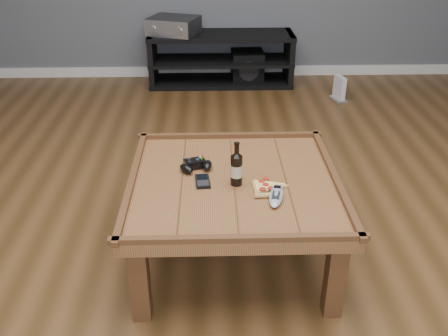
{
  "coord_description": "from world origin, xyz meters",
  "views": [
    {
      "loc": [
        -0.11,
        -2.07,
        1.64
      ],
      "look_at": [
        -0.05,
        -0.01,
        0.52
      ],
      "focal_mm": 40.0,
      "sensor_mm": 36.0,
      "label": 1
    }
  ],
  "objects_px": {
    "beer_bottle": "(236,168)",
    "av_receiver": "(173,26)",
    "pizza_slice": "(266,188)",
    "coffee_table": "(234,191)",
    "media_console": "(221,59)",
    "smartphone": "(203,181)",
    "remote_control": "(276,196)",
    "subwoofer": "(247,67)",
    "game_controller": "(196,165)",
    "game_console": "(339,89)"
  },
  "relations": [
    {
      "from": "beer_bottle",
      "to": "pizza_slice",
      "type": "xyz_separation_m",
      "value": [
        0.14,
        -0.05,
        -0.08
      ]
    },
    {
      "from": "media_console",
      "to": "smartphone",
      "type": "xyz_separation_m",
      "value": [
        -0.15,
        -2.77,
        0.21
      ]
    },
    {
      "from": "coffee_table",
      "to": "pizza_slice",
      "type": "xyz_separation_m",
      "value": [
        0.15,
        -0.09,
        0.07
      ]
    },
    {
      "from": "beer_bottle",
      "to": "av_receiver",
      "type": "bearing_deg",
      "value": 99.41
    },
    {
      "from": "beer_bottle",
      "to": "game_controller",
      "type": "distance_m",
      "value": 0.25
    },
    {
      "from": "smartphone",
      "to": "subwoofer",
      "type": "bearing_deg",
      "value": 76.56
    },
    {
      "from": "subwoofer",
      "to": "media_console",
      "type": "bearing_deg",
      "value": -171.69
    },
    {
      "from": "beer_bottle",
      "to": "smartphone",
      "type": "relative_size",
      "value": 1.69
    },
    {
      "from": "remote_control",
      "to": "media_console",
      "type": "bearing_deg",
      "value": 105.6
    },
    {
      "from": "smartphone",
      "to": "game_console",
      "type": "distance_m",
      "value": 2.61
    },
    {
      "from": "smartphone",
      "to": "remote_control",
      "type": "height_order",
      "value": "remote_control"
    },
    {
      "from": "coffee_table",
      "to": "media_console",
      "type": "height_order",
      "value": "media_console"
    },
    {
      "from": "media_console",
      "to": "pizza_slice",
      "type": "xyz_separation_m",
      "value": [
        0.15,
        -2.84,
        0.21
      ]
    },
    {
      "from": "media_console",
      "to": "game_controller",
      "type": "relative_size",
      "value": 7.96
    },
    {
      "from": "game_console",
      "to": "game_controller",
      "type": "bearing_deg",
      "value": -136.31
    },
    {
      "from": "media_console",
      "to": "av_receiver",
      "type": "height_order",
      "value": "av_receiver"
    },
    {
      "from": "game_console",
      "to": "coffee_table",
      "type": "bearing_deg",
      "value": -131.35
    },
    {
      "from": "av_receiver",
      "to": "beer_bottle",
      "type": "bearing_deg",
      "value": -60.86
    },
    {
      "from": "beer_bottle",
      "to": "game_controller",
      "type": "height_order",
      "value": "beer_bottle"
    },
    {
      "from": "game_controller",
      "to": "subwoofer",
      "type": "xyz_separation_m",
      "value": [
        0.45,
        2.69,
        -0.32
      ]
    },
    {
      "from": "beer_bottle",
      "to": "subwoofer",
      "type": "bearing_deg",
      "value": 84.85
    },
    {
      "from": "game_controller",
      "to": "smartphone",
      "type": "bearing_deg",
      "value": -93.27
    },
    {
      "from": "coffee_table",
      "to": "remote_control",
      "type": "bearing_deg",
      "value": -43.09
    },
    {
      "from": "av_receiver",
      "to": "subwoofer",
      "type": "bearing_deg",
      "value": 24.01
    },
    {
      "from": "pizza_slice",
      "to": "remote_control",
      "type": "bearing_deg",
      "value": -69.54
    },
    {
      "from": "pizza_slice",
      "to": "smartphone",
      "type": "distance_m",
      "value": 0.3
    },
    {
      "from": "media_console",
      "to": "game_console",
      "type": "distance_m",
      "value": 1.19
    },
    {
      "from": "game_controller",
      "to": "subwoofer",
      "type": "distance_m",
      "value": 2.74
    },
    {
      "from": "coffee_table",
      "to": "subwoofer",
      "type": "distance_m",
      "value": 2.82
    },
    {
      "from": "beer_bottle",
      "to": "coffee_table",
      "type": "bearing_deg",
      "value": 103.63
    },
    {
      "from": "smartphone",
      "to": "game_console",
      "type": "relative_size",
      "value": 0.57
    },
    {
      "from": "game_controller",
      "to": "pizza_slice",
      "type": "xyz_separation_m",
      "value": [
        0.33,
        -0.2,
        -0.02
      ]
    },
    {
      "from": "game_controller",
      "to": "game_console",
      "type": "bearing_deg",
      "value": 41.99
    },
    {
      "from": "beer_bottle",
      "to": "remote_control",
      "type": "height_order",
      "value": "beer_bottle"
    },
    {
      "from": "game_controller",
      "to": "pizza_slice",
      "type": "distance_m",
      "value": 0.39
    },
    {
      "from": "beer_bottle",
      "to": "av_receiver",
      "type": "distance_m",
      "value": 2.82
    },
    {
      "from": "beer_bottle",
      "to": "av_receiver",
      "type": "relative_size",
      "value": 0.4
    },
    {
      "from": "smartphone",
      "to": "pizza_slice",
      "type": "bearing_deg",
      "value": -17.88
    },
    {
      "from": "smartphone",
      "to": "subwoofer",
      "type": "distance_m",
      "value": 2.87
    },
    {
      "from": "media_console",
      "to": "coffee_table",
      "type": "bearing_deg",
      "value": -90.0
    },
    {
      "from": "media_console",
      "to": "game_controller",
      "type": "xyz_separation_m",
      "value": [
        -0.18,
        -2.64,
        0.23
      ]
    },
    {
      "from": "media_console",
      "to": "av_receiver",
      "type": "relative_size",
      "value": 2.61
    },
    {
      "from": "beer_bottle",
      "to": "av_receiver",
      "type": "height_order",
      "value": "beer_bottle"
    },
    {
      "from": "pizza_slice",
      "to": "coffee_table",
      "type": "bearing_deg",
      "value": 145.4
    },
    {
      "from": "beer_bottle",
      "to": "pizza_slice",
      "type": "bearing_deg",
      "value": -19.99
    },
    {
      "from": "game_controller",
      "to": "smartphone",
      "type": "height_order",
      "value": "game_controller"
    },
    {
      "from": "beer_bottle",
      "to": "game_console",
      "type": "bearing_deg",
      "value": 65.13
    },
    {
      "from": "game_console",
      "to": "av_receiver",
      "type": "bearing_deg",
      "value": 146.23
    },
    {
      "from": "coffee_table",
      "to": "subwoofer",
      "type": "bearing_deg",
      "value": 84.59
    },
    {
      "from": "media_console",
      "to": "subwoofer",
      "type": "xyz_separation_m",
      "value": [
        0.26,
        0.05,
        -0.09
      ]
    }
  ]
}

